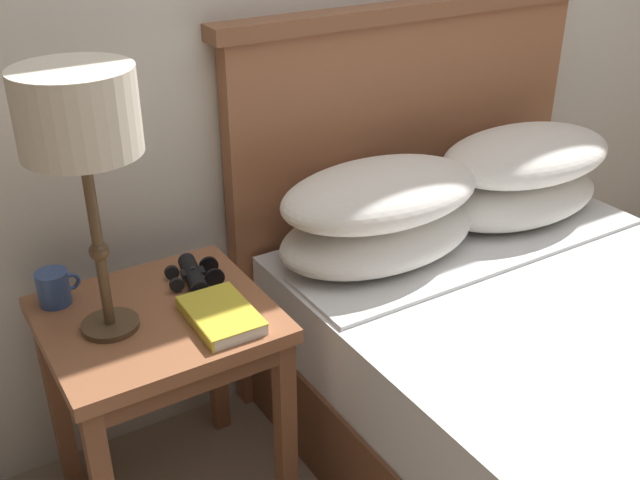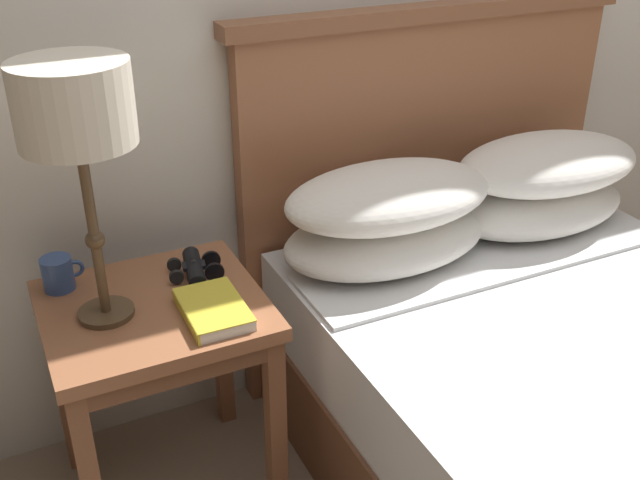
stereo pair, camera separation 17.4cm
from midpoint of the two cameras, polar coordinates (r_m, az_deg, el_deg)
The scene contains 6 objects.
nightstand at distance 1.87m, azimuth -9.78°, elevation -7.20°, with size 0.52×0.48×0.60m.
bed at distance 2.07m, azimuth 21.27°, elevation -11.16°, with size 1.28×1.78×1.18m.
table_lamp at distance 1.59m, azimuth -15.22°, elevation 9.29°, with size 0.24×0.24×0.60m.
book_on_nightstand at distance 1.75m, azimuth -5.39°, elevation -5.39°, with size 0.14×0.22×0.03m.
binoculars_pair at distance 1.91m, azimuth -6.97°, elevation -2.21°, with size 0.15×0.16×0.05m.
coffee_mug at distance 1.91m, azimuth -16.90°, elevation -2.53°, with size 0.10×0.08×0.08m.
Camera 2 is at (-0.98, -0.76, 1.56)m, focal length 42.00 mm.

